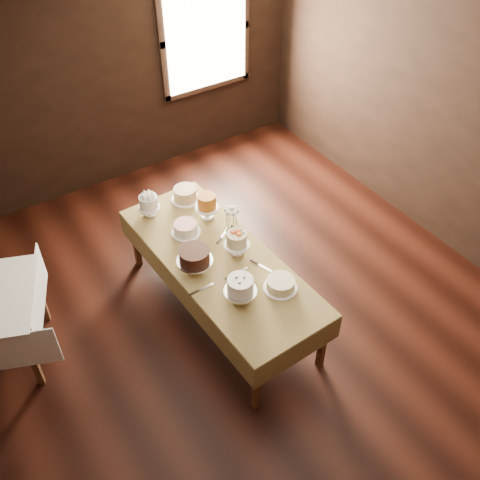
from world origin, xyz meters
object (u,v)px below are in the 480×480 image
object	(u,v)px
cake_speckled	(185,194)
cake_server_b	(265,268)
flower_vase	(232,230)
cake_caramel	(207,208)
cake_chocolate	(195,260)
cake_server_a	(240,271)
cake_server_c	(199,244)
cake_server_e	(206,287)
cake_cream	(281,284)
cake_flowers	(237,244)
cake_server_d	(225,233)
cake_lattice	(186,229)
cake_meringue	(149,206)
cake_swirl	(240,291)
display_table	(220,263)

from	to	relation	value
cake_speckled	cake_server_b	xyz separation A→B (m)	(0.11, -1.27, -0.06)
cake_server_b	flower_vase	size ratio (longest dim) A/B	2.01
cake_caramel	cake_server_b	distance (m)	0.91
cake_server_b	cake_chocolate	bearing A→B (deg)	-141.06
cake_server_a	cake_caramel	bearing A→B (deg)	76.16
cake_server_a	cake_server_c	bearing A→B (deg)	100.24
cake_server_c	cake_server_e	world-z (taller)	same
cake_cream	cake_flowers	bearing A→B (deg)	97.03
cake_server_d	flower_vase	distance (m)	0.09
cake_server_c	cake_server_d	distance (m)	0.28
cake_server_e	flower_vase	size ratio (longest dim) A/B	2.01
cake_flowers	cake_caramel	bearing A→B (deg)	86.28
flower_vase	cake_server_e	bearing A→B (deg)	-140.95
cake_speckled	cake_server_e	distance (m)	1.26
cake_chocolate	cake_server_b	bearing A→B (deg)	-32.32
cake_caramel	cake_server_b	size ratio (longest dim) A/B	1.15
cake_server_c	flower_vase	xyz separation A→B (m)	(0.33, -0.06, 0.06)
cake_caramel	cake_server_e	size ratio (longest dim) A/B	1.15
cake_lattice	cake_server_a	world-z (taller)	cake_lattice
cake_server_b	cake_server_c	bearing A→B (deg)	-169.38
cake_server_e	flower_vase	world-z (taller)	flower_vase
cake_meringue	cake_server_c	distance (m)	0.69
cake_lattice	cake_chocolate	distance (m)	0.50
cake_speckled	cake_swirl	distance (m)	1.49
cake_chocolate	cake_cream	xyz separation A→B (m)	(0.50, -0.61, -0.06)
flower_vase	cake_server_b	bearing A→B (deg)	-89.14
display_table	cake_server_b	bearing A→B (deg)	-49.57
cake_cream	cake_server_c	distance (m)	0.93
cake_lattice	cake_swirl	distance (m)	1.00
cake_caramel	flower_vase	bearing A→B (deg)	-81.14
cake_chocolate	cake_swirl	size ratio (longest dim) A/B	1.07
cake_speckled	cake_caramel	size ratio (longest dim) A/B	1.09
cake_server_a	cake_meringue	bearing A→B (deg)	101.45
cake_chocolate	cake_flowers	bearing A→B (deg)	-3.72
cake_meringue	cake_server_b	size ratio (longest dim) A/B	0.98
cake_speckled	cake_lattice	world-z (taller)	cake_speckled
cake_lattice	cake_server_e	size ratio (longest dim) A/B	1.26
cake_server_a	cake_server_c	distance (m)	0.53
cake_swirl	flower_vase	xyz separation A→B (m)	(0.38, 0.73, -0.05)
cake_caramel	cake_server_c	bearing A→B (deg)	-131.83
display_table	cake_lattice	bearing A→B (deg)	99.79
cake_speckled	cake_flowers	xyz separation A→B (m)	(0.01, -0.96, 0.04)
cake_flowers	flower_vase	bearing A→B (deg)	67.77
cake_speckled	cake_server_b	bearing A→B (deg)	-84.91
cake_server_a	flower_vase	distance (m)	0.50
cake_cream	cake_server_d	world-z (taller)	cake_cream
cake_flowers	cake_server_e	size ratio (longest dim) A/B	1.04
cake_swirl	cake_cream	bearing A→B (deg)	-12.72
cake_caramel	cake_chocolate	xyz separation A→B (m)	(-0.46, -0.57, -0.01)
cake_lattice	flower_vase	world-z (taller)	flower_vase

